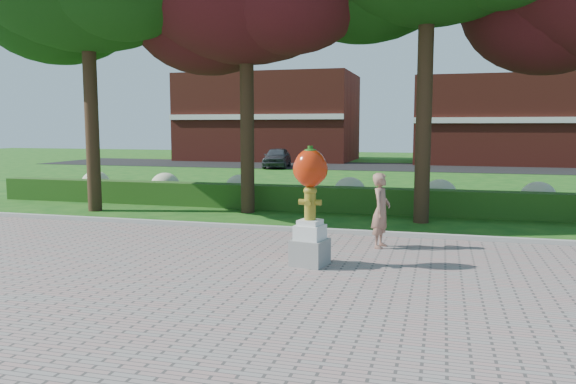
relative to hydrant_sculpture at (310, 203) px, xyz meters
name	(u,v)px	position (x,y,z in m)	size (l,w,h in m)	color
ground	(243,257)	(-1.57, 0.41, -1.29)	(100.00, 100.00, 0.00)	#134F14
walkway	(148,318)	(-1.57, -3.59, -1.27)	(40.00, 14.00, 0.04)	gray
curb	(281,229)	(-1.57, 3.41, -1.21)	(40.00, 0.18, 0.15)	#ADADA5
lawn_hedge	(315,198)	(-1.57, 7.41, -0.89)	(24.00, 0.70, 0.80)	#1F4614
hydrangea_row	(337,191)	(-1.00, 8.41, -0.74)	(20.10, 1.10, 0.99)	beige
street	(381,167)	(-1.57, 28.41, -1.28)	(50.00, 8.00, 0.02)	black
building_left	(269,118)	(-11.57, 34.41, 2.21)	(14.00, 8.00, 7.00)	maroon
building_right	(498,121)	(6.43, 34.41, 1.91)	(12.00, 8.00, 6.40)	maroon
hydrant_sculpture	(310,203)	(0.00, 0.00, 0.00)	(0.75, 0.75, 2.36)	gray
woman	(381,210)	(1.18, 2.02, -0.40)	(0.62, 0.41, 1.70)	#9D6C59
parked_car	(277,157)	(-8.29, 25.65, -0.59)	(1.61, 3.99, 1.36)	#3A3C41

